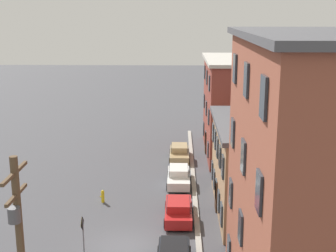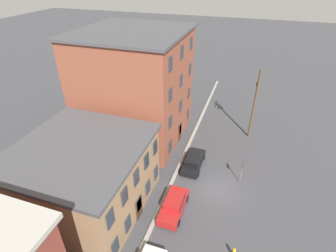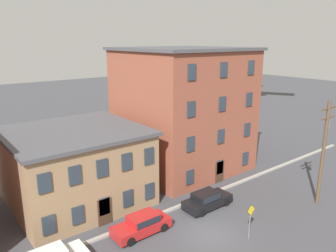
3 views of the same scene
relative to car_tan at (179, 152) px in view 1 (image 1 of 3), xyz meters
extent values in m
plane|color=#424247|center=(17.19, -3.31, -0.75)|extent=(200.00, 200.00, 0.00)
cube|color=#9E998E|center=(17.19, 1.19, -0.67)|extent=(56.00, 0.36, 0.16)
cube|color=brown|center=(-2.41, 7.59, 3.88)|extent=(11.94, 9.80, 9.26)
cube|color=#B7B2A8|center=(-2.41, 7.59, 8.66)|extent=(12.44, 10.30, 0.30)
cube|color=#2D3842|center=(-6.39, 2.63, 0.79)|extent=(0.90, 0.10, 1.40)
cube|color=#2D3842|center=(-6.39, 2.63, 3.88)|extent=(0.90, 0.10, 1.40)
cube|color=#2D3842|center=(-6.39, 2.63, 6.97)|extent=(0.90, 0.10, 1.40)
cube|color=#2D3842|center=(-2.41, 2.63, 0.79)|extent=(0.90, 0.10, 1.40)
cube|color=#2D3842|center=(-2.41, 2.63, 3.88)|extent=(0.90, 0.10, 1.40)
cube|color=#2D3842|center=(-2.41, 2.63, 6.97)|extent=(0.90, 0.10, 1.40)
cube|color=#2D3842|center=(1.57, 2.63, 0.79)|extent=(0.90, 0.10, 1.40)
cube|color=#2D3842|center=(1.57, 2.63, 3.88)|extent=(0.90, 0.10, 1.40)
cube|color=#2D3842|center=(1.57, 2.63, 6.97)|extent=(0.90, 0.10, 1.40)
cube|color=#472D1E|center=(-2.41, 2.63, 0.35)|extent=(1.10, 0.10, 2.20)
cube|color=#9E7A56|center=(11.71, 7.70, 2.38)|extent=(10.56, 10.03, 6.26)
cube|color=#4C4C51|center=(11.71, 7.70, 5.66)|extent=(11.06, 10.53, 0.30)
cube|color=#2D3842|center=(7.49, 2.63, 0.82)|extent=(0.90, 0.10, 1.40)
cube|color=#2D3842|center=(7.49, 2.63, 3.95)|extent=(0.90, 0.10, 1.40)
cube|color=#2D3842|center=(9.60, 2.63, 0.82)|extent=(0.90, 0.10, 1.40)
cube|color=#2D3842|center=(9.60, 2.63, 3.95)|extent=(0.90, 0.10, 1.40)
cube|color=#2D3842|center=(11.71, 2.63, 0.82)|extent=(0.90, 0.10, 1.40)
cube|color=#2D3842|center=(11.71, 2.63, 3.95)|extent=(0.90, 0.10, 1.40)
cube|color=#2D3842|center=(13.83, 2.63, 0.82)|extent=(0.90, 0.10, 1.40)
cube|color=#2D3842|center=(13.83, 2.63, 3.95)|extent=(0.90, 0.10, 1.40)
cube|color=#2D3842|center=(15.94, 2.63, 0.82)|extent=(0.90, 0.10, 1.40)
cube|color=#2D3842|center=(15.94, 2.63, 3.95)|extent=(0.90, 0.10, 1.40)
cube|color=#472D1E|center=(11.71, 2.63, 0.35)|extent=(1.10, 0.10, 2.20)
cube|color=#2D3842|center=(20.49, 2.63, 0.85)|extent=(0.90, 0.10, 1.40)
cube|color=#2D3842|center=(20.49, 2.63, 4.06)|extent=(0.90, 0.10, 1.40)
cube|color=#2D3842|center=(20.49, 2.63, 7.27)|extent=(0.90, 0.10, 1.40)
cube|color=#2D3842|center=(20.49, 2.63, 10.48)|extent=(0.90, 0.10, 1.40)
cube|color=#2D3842|center=(24.45, 2.63, 4.06)|extent=(0.90, 0.10, 1.40)
cube|color=#2D3842|center=(24.45, 2.63, 7.27)|extent=(0.90, 0.10, 1.40)
cube|color=#2D3842|center=(24.45, 2.63, 10.48)|extent=(0.90, 0.10, 1.40)
cube|color=#2D3842|center=(28.42, 2.63, 7.27)|extent=(0.90, 0.10, 1.40)
cube|color=#2D3842|center=(28.42, 2.63, 10.48)|extent=(0.90, 0.10, 1.40)
cube|color=tan|center=(0.07, 0.00, -0.22)|extent=(4.40, 1.80, 0.70)
cube|color=tan|center=(-0.13, 0.00, 0.41)|extent=(2.20, 1.51, 0.55)
cube|color=#1E232D|center=(-0.13, 0.00, 0.41)|extent=(2.02, 1.58, 0.48)
cylinder|color=black|center=(1.52, 0.85, -0.42)|extent=(0.66, 0.22, 0.66)
cylinder|color=black|center=(1.52, -0.85, -0.42)|extent=(0.66, 0.22, 0.66)
cylinder|color=black|center=(-1.38, 0.85, -0.42)|extent=(0.66, 0.22, 0.66)
cylinder|color=black|center=(-1.38, -0.85, -0.42)|extent=(0.66, 0.22, 0.66)
cube|color=silver|center=(6.66, -0.06, -0.22)|extent=(4.40, 1.80, 0.70)
cube|color=silver|center=(6.46, -0.06, 0.41)|extent=(2.20, 1.51, 0.55)
cube|color=#1E232D|center=(6.46, -0.06, 0.41)|extent=(2.02, 1.58, 0.48)
cylinder|color=black|center=(8.11, 0.79, -0.42)|extent=(0.66, 0.22, 0.66)
cylinder|color=black|center=(8.11, -0.91, -0.42)|extent=(0.66, 0.22, 0.66)
cylinder|color=black|center=(5.21, 0.79, -0.42)|extent=(0.66, 0.22, 0.66)
cylinder|color=black|center=(5.21, -0.91, -0.42)|extent=(0.66, 0.22, 0.66)
cube|color=#B21E1E|center=(13.29, -0.06, -0.22)|extent=(4.40, 1.80, 0.70)
cube|color=#B21E1E|center=(13.49, -0.06, 0.41)|extent=(2.20, 1.51, 0.55)
cube|color=#1E232D|center=(13.49, -0.06, 0.41)|extent=(2.02, 1.58, 0.48)
cylinder|color=black|center=(11.84, -0.91, -0.42)|extent=(0.66, 0.22, 0.66)
cylinder|color=black|center=(11.84, 0.79, -0.42)|extent=(0.66, 0.22, 0.66)
cylinder|color=black|center=(14.74, -0.91, -0.42)|extent=(0.66, 0.22, 0.66)
cylinder|color=black|center=(14.74, 0.79, -0.42)|extent=(0.66, 0.22, 0.66)
cube|color=black|center=(19.70, -0.29, 0.41)|extent=(2.20, 1.51, 0.55)
cube|color=#1E232D|center=(19.70, -0.29, 0.41)|extent=(2.02, 1.58, 0.48)
cylinder|color=black|center=(18.45, 0.56, -0.42)|extent=(0.66, 0.22, 0.66)
cylinder|color=black|center=(18.45, -1.14, -0.42)|extent=(0.66, 0.22, 0.66)
cylinder|color=slate|center=(18.98, -5.44, 0.54)|extent=(0.08, 0.08, 2.58)
cube|color=yellow|center=(18.98, -5.47, 1.55)|extent=(0.80, 0.03, 0.80)
cube|color=black|center=(18.98, -5.46, 1.55)|extent=(0.86, 0.02, 0.86)
cube|color=brown|center=(28.03, -5.70, 7.73)|extent=(2.40, 0.12, 0.12)
cube|color=brown|center=(28.03, -5.70, 6.93)|extent=(2.00, 0.12, 0.12)
cylinder|color=#515156|center=(28.38, -5.70, 6.33)|extent=(0.44, 0.44, 0.55)
cylinder|color=yellow|center=(10.53, -5.73, -0.35)|extent=(0.24, 0.24, 0.80)
sphere|color=yellow|center=(10.53, -5.73, 0.10)|extent=(0.22, 0.22, 0.22)
cylinder|color=yellow|center=(10.53, -5.89, -0.30)|extent=(0.10, 0.12, 0.10)
camera|label=1|loc=(43.11, -0.05, 13.10)|focal=50.00mm
camera|label=2|loc=(-2.30, -4.72, 18.49)|focal=28.00mm
camera|label=3|loc=(1.62, -18.17, 13.15)|focal=35.00mm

